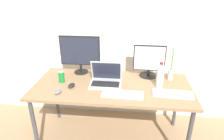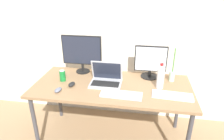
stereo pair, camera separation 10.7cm
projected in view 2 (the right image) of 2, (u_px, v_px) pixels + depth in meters
ground_plane at (112, 137)px, 2.49m from camera, size 16.00×16.00×0.00m
wall_back at (120, 23)px, 2.50m from camera, size 7.00×0.08×2.60m
work_desk at (112, 90)px, 2.22m from camera, size 1.72×0.77×0.74m
monitor_left at (82, 52)px, 2.41m from camera, size 0.48×0.17×0.46m
monitor_center at (151, 62)px, 2.30m from camera, size 0.37×0.20×0.38m
laptop_silver at (106, 79)px, 2.20m from camera, size 0.34×0.24×0.25m
keyboard_main at (172, 96)px, 1.97m from camera, size 0.40×0.17×0.02m
keyboard_aux at (121, 95)px, 1.99m from camera, size 0.42×0.16×0.02m
mouse_by_keyboard at (58, 90)px, 2.06m from camera, size 0.07×0.11×0.03m
mouse_by_laptop at (72, 84)px, 2.17m from camera, size 0.07×0.11×0.04m
water_bottle at (161, 77)px, 2.09m from camera, size 0.08×0.08×0.28m
soda_can_near_keyboard at (63, 76)px, 2.26m from camera, size 0.07×0.07×0.13m
bamboo_vase at (172, 75)px, 2.25m from camera, size 0.06×0.06×0.39m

